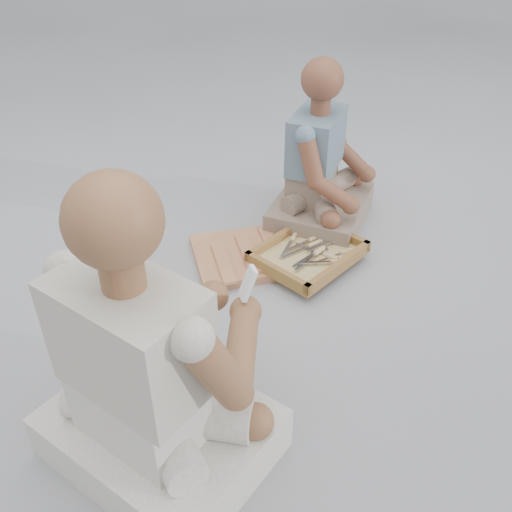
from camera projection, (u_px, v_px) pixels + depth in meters
ground at (286, 329)px, 2.30m from camera, size 60.00×60.00×0.00m
carved_panel at (261, 253)px, 2.69m from camera, size 0.72×0.60×0.04m
tool_tray at (308, 254)px, 2.61m from camera, size 0.53×0.46×0.06m
chisel_0 at (333, 237)px, 2.70m from camera, size 0.22×0.02×0.02m
chisel_1 at (292, 239)px, 2.69m from camera, size 0.19×0.14×0.02m
chisel_2 at (321, 241)px, 2.68m from camera, size 0.20×0.13×0.02m
chisel_3 at (313, 232)px, 2.75m from camera, size 0.07×0.22×0.02m
chisel_4 at (311, 239)px, 2.68m from camera, size 0.22×0.03×0.02m
chisel_5 at (334, 261)px, 2.53m from camera, size 0.20×0.13×0.02m
chisel_6 at (316, 253)px, 2.59m from camera, size 0.22×0.08×0.02m
chisel_7 at (343, 253)px, 2.61m from camera, size 0.22×0.04×0.02m
chisel_8 at (327, 255)px, 2.59m from camera, size 0.10×0.21×0.02m
chisel_9 at (335, 240)px, 2.67m from camera, size 0.22×0.03×0.02m
chisel_10 at (311, 245)px, 2.65m from camera, size 0.22×0.02×0.02m
chisel_11 at (316, 252)px, 2.62m from camera, size 0.22×0.06×0.02m
wood_chip_0 at (298, 290)px, 2.49m from camera, size 0.02×0.02×0.00m
wood_chip_1 at (307, 228)px, 2.90m from camera, size 0.02×0.02×0.00m
wood_chip_2 at (286, 283)px, 2.53m from camera, size 0.02×0.02×0.00m
wood_chip_3 at (245, 253)px, 2.72m from camera, size 0.02×0.02×0.00m
wood_chip_4 at (292, 271)px, 2.60m from camera, size 0.02×0.02×0.00m
wood_chip_5 at (299, 228)px, 2.90m from camera, size 0.02×0.02×0.00m
wood_chip_6 at (301, 267)px, 2.63m from camera, size 0.02×0.02×0.00m
wood_chip_7 at (297, 259)px, 2.68m from camera, size 0.02×0.02×0.00m
craftsman at (152, 377)px, 1.63m from camera, size 0.76×0.78×1.01m
companion at (321, 173)px, 2.79m from camera, size 0.68×0.65×0.84m
mobile_phone at (248, 283)px, 1.76m from camera, size 0.06×0.06×0.11m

